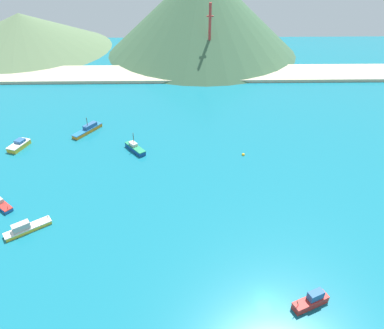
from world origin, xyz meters
TOP-DOWN VIEW (x-y plane):
  - ground at (0.00, 30.00)m, footprint 260.00×280.00m
  - fishing_boat_0 at (-44.12, 61.74)m, footprint 7.89×10.32m
  - fishing_boat_1 at (-62.04, 52.50)m, footprint 5.29×7.48m
  - fishing_boat_2 at (-47.97, 17.71)m, footprint 9.21×7.46m
  - fishing_boat_3 at (-56.64, 26.03)m, footprint 6.73×6.12m
  - fishing_boat_5 at (7.61, -1.58)m, footprint 6.88×4.41m
  - fishing_boat_6 at (-28.30, 50.25)m, footprint 6.62×7.61m
  - buoy_0 at (2.36, 47.24)m, footprint 0.90×0.90m
  - beach_strip at (0.00, 111.10)m, footprint 247.00×18.68m
  - hill_west at (-93.85, 149.66)m, footprint 85.28×85.28m
  - hill_central at (-5.54, 143.45)m, footprint 90.86×90.86m
  - radio_tower at (-3.70, 114.38)m, footprint 2.80×2.24m

SIDE VIEW (x-z plane):
  - ground at x=0.00m, z-range -0.50..0.00m
  - buoy_0 at x=2.36m, z-range -0.29..0.61m
  - beach_strip at x=0.00m, z-range 0.00..1.20m
  - fishing_boat_3 at x=-56.64m, z-range -1.42..2.77m
  - fishing_boat_2 at x=-47.97m, z-range -0.37..2.07m
  - fishing_boat_6 at x=-28.30m, z-range -1.91..3.61m
  - fishing_boat_0 at x=-44.12m, z-range -1.55..3.29m
  - fishing_boat_1 at x=-62.04m, z-range -0.26..2.01m
  - fishing_boat_5 at x=7.61m, z-range -0.42..2.64m
  - hill_west at x=-93.85m, z-range 0.00..17.18m
  - radio_tower at x=-3.70m, z-range 0.28..28.26m
  - hill_central at x=-5.54m, z-range 0.00..39.23m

